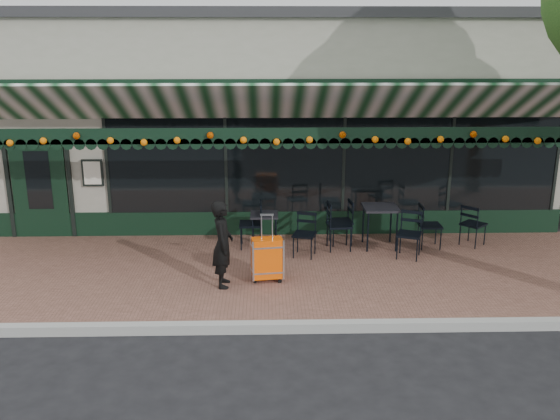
{
  "coord_description": "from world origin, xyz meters",
  "views": [
    {
      "loc": [
        -0.2,
        -7.86,
        4.07
      ],
      "look_at": [
        0.04,
        1.6,
        1.36
      ],
      "focal_mm": 38.0,
      "sensor_mm": 36.0,
      "label": 1
    }
  ],
  "objects_px": {
    "suitcase": "(267,259)",
    "cafe_table_b": "(264,217)",
    "chair_a_right": "(430,226)",
    "chair_a_extra": "(473,225)",
    "chair_a_left": "(341,222)",
    "chair_b_right": "(339,226)",
    "chair_a_front": "(409,235)",
    "cafe_table_a": "(380,211)",
    "chair_b_front": "(304,235)",
    "woman": "(223,244)",
    "chair_b_left": "(251,225)"
  },
  "relations": [
    {
      "from": "chair_a_right",
      "to": "chair_a_extra",
      "type": "relative_size",
      "value": 1.04
    },
    {
      "from": "chair_a_front",
      "to": "chair_b_right",
      "type": "xyz_separation_m",
      "value": [
        -1.25,
        0.5,
        0.03
      ]
    },
    {
      "from": "chair_a_right",
      "to": "chair_b_left",
      "type": "height_order",
      "value": "chair_b_left"
    },
    {
      "from": "chair_a_left",
      "to": "chair_b_right",
      "type": "distance_m",
      "value": 0.33
    },
    {
      "from": "woman",
      "to": "suitcase",
      "type": "bearing_deg",
      "value": -76.58
    },
    {
      "from": "woman",
      "to": "suitcase",
      "type": "relative_size",
      "value": 1.24
    },
    {
      "from": "cafe_table_b",
      "to": "chair_a_right",
      "type": "relative_size",
      "value": 0.76
    },
    {
      "from": "woman",
      "to": "chair_b_front",
      "type": "height_order",
      "value": "woman"
    },
    {
      "from": "chair_a_left",
      "to": "chair_b_front",
      "type": "bearing_deg",
      "value": -53.65
    },
    {
      "from": "chair_a_front",
      "to": "cafe_table_b",
      "type": "bearing_deg",
      "value": -172.87
    },
    {
      "from": "cafe_table_a",
      "to": "chair_a_right",
      "type": "height_order",
      "value": "chair_a_right"
    },
    {
      "from": "suitcase",
      "to": "chair_a_extra",
      "type": "distance_m",
      "value": 4.43
    },
    {
      "from": "chair_a_right",
      "to": "chair_b_right",
      "type": "relative_size",
      "value": 0.92
    },
    {
      "from": "chair_b_left",
      "to": "chair_a_right",
      "type": "bearing_deg",
      "value": 88.18
    },
    {
      "from": "suitcase",
      "to": "cafe_table_b",
      "type": "height_order",
      "value": "suitcase"
    },
    {
      "from": "chair_a_left",
      "to": "chair_a_extra",
      "type": "relative_size",
      "value": 1.07
    },
    {
      "from": "cafe_table_a",
      "to": "chair_a_right",
      "type": "xyz_separation_m",
      "value": [
        0.98,
        -0.05,
        -0.3
      ]
    },
    {
      "from": "chair_a_front",
      "to": "chair_a_extra",
      "type": "bearing_deg",
      "value": 46.72
    },
    {
      "from": "suitcase",
      "to": "chair_a_left",
      "type": "relative_size",
      "value": 1.29
    },
    {
      "from": "chair_b_front",
      "to": "chair_b_left",
      "type": "bearing_deg",
      "value": 168.59
    },
    {
      "from": "cafe_table_a",
      "to": "chair_a_right",
      "type": "bearing_deg",
      "value": -3.16
    },
    {
      "from": "chair_a_right",
      "to": "chair_a_extra",
      "type": "xyz_separation_m",
      "value": [
        0.89,
        0.11,
        -0.02
      ]
    },
    {
      "from": "chair_a_front",
      "to": "chair_b_front",
      "type": "height_order",
      "value": "chair_a_front"
    },
    {
      "from": "cafe_table_b",
      "to": "chair_a_left",
      "type": "height_order",
      "value": "chair_a_left"
    },
    {
      "from": "cafe_table_a",
      "to": "chair_a_extra",
      "type": "xyz_separation_m",
      "value": [
        1.87,
        0.06,
        -0.32
      ]
    },
    {
      "from": "suitcase",
      "to": "chair_a_front",
      "type": "height_order",
      "value": "suitcase"
    },
    {
      "from": "suitcase",
      "to": "cafe_table_b",
      "type": "distance_m",
      "value": 1.76
    },
    {
      "from": "chair_a_extra",
      "to": "chair_b_right",
      "type": "xyz_separation_m",
      "value": [
        -2.68,
        -0.17,
        0.05
      ]
    },
    {
      "from": "chair_b_left",
      "to": "chair_b_front",
      "type": "relative_size",
      "value": 1.11
    },
    {
      "from": "chair_a_front",
      "to": "chair_b_right",
      "type": "bearing_deg",
      "value": 179.56
    },
    {
      "from": "chair_b_left",
      "to": "chair_b_front",
      "type": "distance_m",
      "value": 1.15
    },
    {
      "from": "woman",
      "to": "cafe_table_a",
      "type": "xyz_separation_m",
      "value": [
        2.94,
        1.85,
        0.02
      ]
    },
    {
      "from": "chair_b_right",
      "to": "chair_a_right",
      "type": "bearing_deg",
      "value": -91.96
    },
    {
      "from": "cafe_table_a",
      "to": "chair_b_right",
      "type": "xyz_separation_m",
      "value": [
        -0.81,
        -0.11,
        -0.26
      ]
    },
    {
      "from": "suitcase",
      "to": "chair_b_right",
      "type": "bearing_deg",
      "value": 39.8
    },
    {
      "from": "cafe_table_a",
      "to": "chair_a_left",
      "type": "relative_size",
      "value": 0.91
    },
    {
      "from": "cafe_table_a",
      "to": "chair_b_front",
      "type": "height_order",
      "value": "chair_b_front"
    },
    {
      "from": "woman",
      "to": "chair_a_front",
      "type": "relative_size",
      "value": 1.64
    },
    {
      "from": "woman",
      "to": "chair_a_extra",
      "type": "distance_m",
      "value": 5.18
    },
    {
      "from": "cafe_table_b",
      "to": "cafe_table_a",
      "type": "bearing_deg",
      "value": -2.04
    },
    {
      "from": "chair_a_front",
      "to": "chair_a_extra",
      "type": "xyz_separation_m",
      "value": [
        1.43,
        0.67,
        -0.02
      ]
    },
    {
      "from": "cafe_table_b",
      "to": "chair_a_left",
      "type": "xyz_separation_m",
      "value": [
        1.52,
        0.13,
        -0.15
      ]
    },
    {
      "from": "chair_a_left",
      "to": "chair_a_front",
      "type": "height_order",
      "value": "chair_a_left"
    },
    {
      "from": "woman",
      "to": "chair_a_front",
      "type": "distance_m",
      "value": 3.61
    },
    {
      "from": "chair_b_front",
      "to": "chair_a_right",
      "type": "bearing_deg",
      "value": 26.47
    },
    {
      "from": "woman",
      "to": "chair_a_extra",
      "type": "bearing_deg",
      "value": -69.39
    },
    {
      "from": "cafe_table_a",
      "to": "chair_a_front",
      "type": "height_order",
      "value": "chair_a_front"
    },
    {
      "from": "chair_a_front",
      "to": "chair_b_right",
      "type": "relative_size",
      "value": 0.93
    },
    {
      "from": "chair_a_right",
      "to": "chair_b_right",
      "type": "distance_m",
      "value": 1.79
    },
    {
      "from": "chair_b_front",
      "to": "chair_b_right",
      "type": "bearing_deg",
      "value": 45.2
    }
  ]
}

